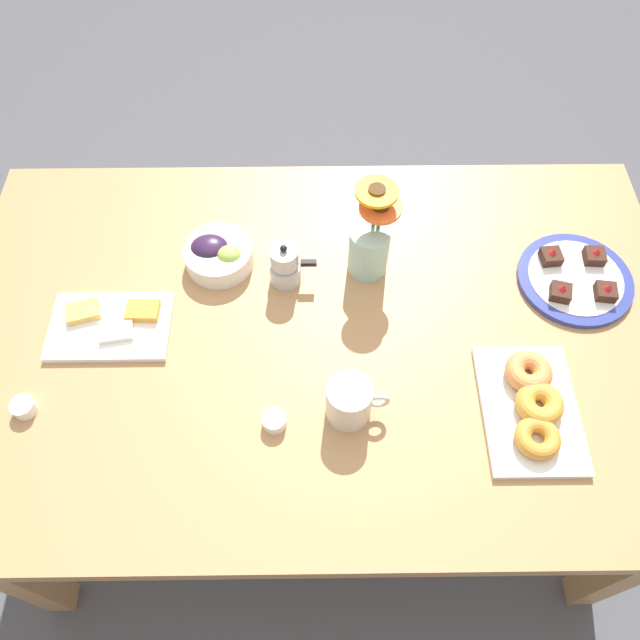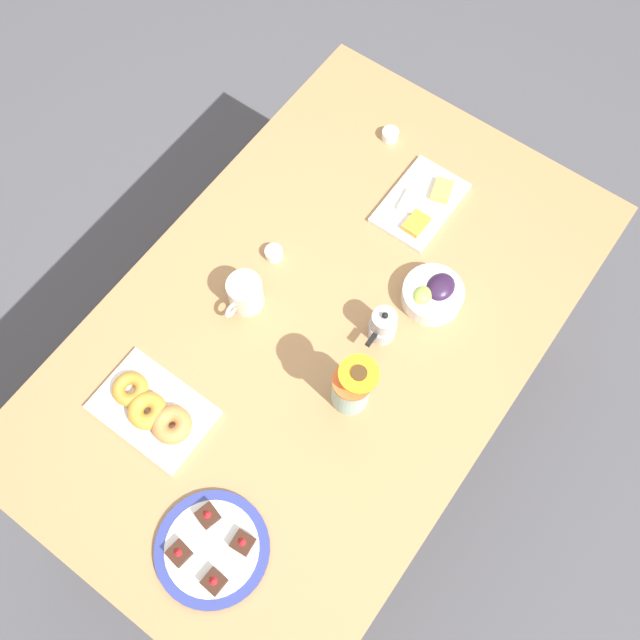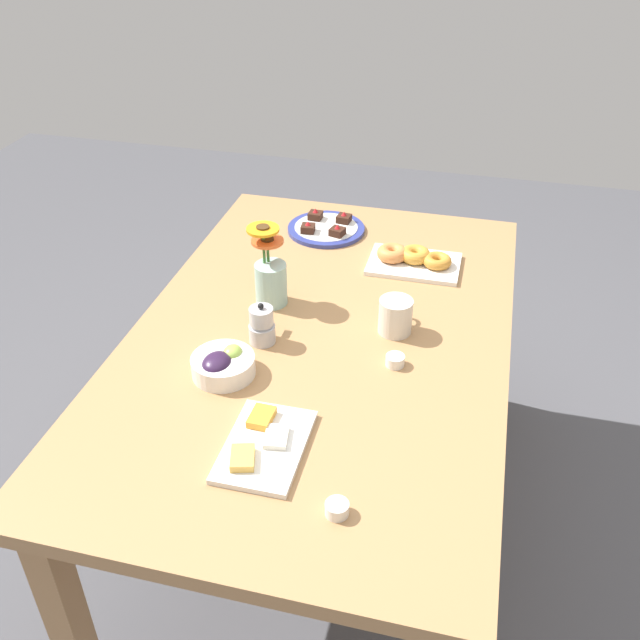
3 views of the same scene
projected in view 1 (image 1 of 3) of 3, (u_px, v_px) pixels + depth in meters
ground_plane at (320, 452)px, 1.98m from camera, size 6.00×6.00×0.00m
dining_table at (320, 349)px, 1.43m from camera, size 1.60×1.00×0.74m
coffee_mug at (350, 401)px, 1.21m from camera, size 0.13×0.09×0.10m
grape_bowl at (218, 254)px, 1.43m from camera, size 0.16×0.16×0.07m
cheese_platter at (111, 324)px, 1.35m from camera, size 0.26×0.17×0.03m
croissant_platter at (532, 404)px, 1.24m from camera, size 0.19×0.28×0.05m
jam_cup_honey at (274, 421)px, 1.22m from camera, size 0.05×0.05×0.03m
jam_cup_berry at (23, 407)px, 1.24m from camera, size 0.05×0.05×0.03m
dessert_plate at (575, 278)px, 1.42m from camera, size 0.26×0.26×0.05m
flower_vase at (370, 244)px, 1.38m from camera, size 0.11×0.11×0.24m
moka_pot at (285, 266)px, 1.39m from camera, size 0.11×0.07×0.12m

